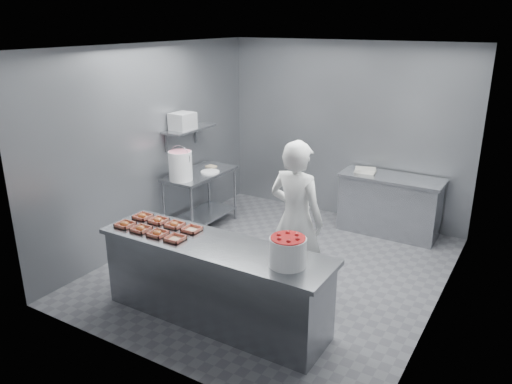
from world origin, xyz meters
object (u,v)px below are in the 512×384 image
at_px(worker, 296,219).
at_px(prep_table, 201,192).
at_px(tray_0, 125,224).
at_px(tray_4, 143,216).
at_px(service_counter, 215,282).
at_px(glaze_bucket, 180,165).
at_px(strawberry_tub, 288,251).
at_px(tray_2, 158,233).
at_px(tray_5, 158,220).
at_px(appliance, 183,121).
at_px(back_counter, 389,205).
at_px(tray_3, 175,238).
at_px(tray_1, 141,229).
at_px(tray_6, 175,225).
at_px(tray_7, 192,229).

bearing_deg(worker, prep_table, -20.18).
bearing_deg(tray_0, tray_4, 90.00).
bearing_deg(tray_4, service_counter, -7.22).
bearing_deg(glaze_bucket, tray_4, -68.43).
distance_m(service_counter, glaze_bucket, 2.34).
bearing_deg(tray_0, worker, 34.90).
relative_size(strawberry_tub, glaze_bucket, 0.68).
bearing_deg(service_counter, prep_table, 130.24).
bearing_deg(glaze_bucket, strawberry_tub, -31.33).
xyz_separation_m(tray_2, tray_4, (-0.48, 0.28, 0.00)).
distance_m(tray_5, appliance, 2.06).
distance_m(back_counter, tray_5, 3.61).
height_order(tray_3, worker, worker).
bearing_deg(back_counter, tray_5, -119.69).
distance_m(back_counter, strawberry_tub, 3.34).
bearing_deg(tray_1, tray_3, 0.00).
height_order(worker, glaze_bucket, worker).
distance_m(service_counter, tray_1, 1.00).
bearing_deg(prep_table, tray_3, -58.91).
bearing_deg(strawberry_tub, worker, 112.53).
xyz_separation_m(tray_3, tray_6, (-0.24, 0.28, 0.00)).
relative_size(tray_4, worker, 0.10).
height_order(service_counter, tray_2, tray_2).
bearing_deg(tray_2, tray_7, 49.21).
distance_m(tray_1, glaze_bucket, 1.84).
xyz_separation_m(tray_4, worker, (1.58, 0.82, 0.01)).
relative_size(tray_2, tray_4, 1.00).
bearing_deg(prep_table, tray_4, -73.45).
bearing_deg(tray_5, tray_0, -130.43).
height_order(prep_table, tray_3, tray_3).
xyz_separation_m(prep_table, tray_7, (1.26, -1.81, 0.33)).
relative_size(worker, appliance, 5.67).
height_order(tray_7, appliance, appliance).
bearing_deg(tray_4, tray_3, -21.28).
bearing_deg(prep_table, strawberry_tub, -38.08).
height_order(tray_0, tray_3, tray_0).
xyz_separation_m(tray_6, worker, (1.10, 0.82, 0.01)).
xyz_separation_m(back_counter, worker, (-0.43, -2.29, 0.48)).
distance_m(tray_4, tray_5, 0.24).
relative_size(tray_5, worker, 0.10).
bearing_deg(tray_0, tray_5, 49.57).
xyz_separation_m(service_counter, appliance, (-1.82, 1.81, 1.23)).
height_order(tray_0, worker, worker).
bearing_deg(appliance, service_counter, -41.78).
height_order(back_counter, tray_3, tray_3).
height_order(tray_1, tray_3, tray_1).
height_order(service_counter, appliance, appliance).
xyz_separation_m(strawberry_tub, appliance, (-2.70, 1.84, 0.63)).
distance_m(tray_1, appliance, 2.30).
bearing_deg(glaze_bucket, tray_6, -53.28).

